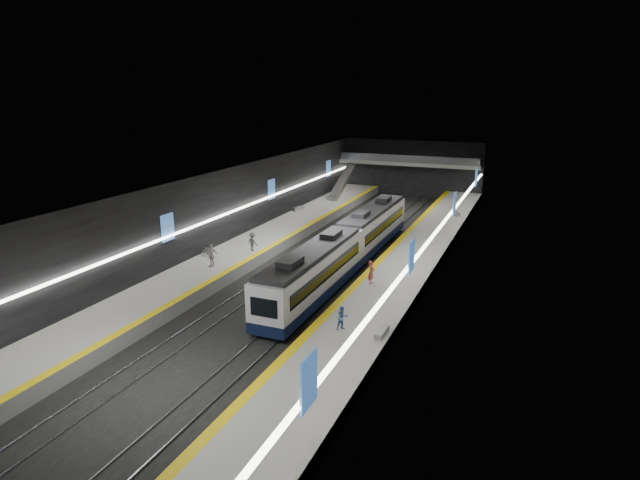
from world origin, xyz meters
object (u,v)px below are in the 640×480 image
at_px(bench_right_near, 382,332).
at_px(passenger_right_a, 371,273).
at_px(train, 347,245).
at_px(bench_left_near, 206,252).
at_px(bench_right_far, 456,213).
at_px(escalator, 342,182).
at_px(passenger_left_a, 211,256).
at_px(passenger_right_b, 342,318).
at_px(passenger_left_b, 253,242).
at_px(bench_left_far, 298,208).

relative_size(bench_right_near, passenger_right_a, 0.92).
distance_m(train, bench_right_near, 15.01).
height_order(bench_left_near, bench_right_far, bench_right_far).
distance_m(bench_left_near, bench_right_far, 30.03).
relative_size(train, escalator, 3.76).
bearing_deg(passenger_right_a, passenger_left_a, 100.13).
bearing_deg(passenger_right_a, bench_right_far, -0.82).
relative_size(train, bench_right_far, 17.79).
bearing_deg(train, bench_right_far, 73.03).
xyz_separation_m(train, passenger_right_b, (4.53, -13.42, -0.44)).
bearing_deg(escalator, bench_left_near, -93.87).
distance_m(train, passenger_right_a, 6.34).
height_order(escalator, bench_right_near, escalator).
distance_m(bench_right_far, passenger_left_a, 30.96).
height_order(passenger_right_b, passenger_left_b, passenger_left_b).
bearing_deg(bench_right_far, train, -129.00).
bearing_deg(train, passenger_right_a, -53.41).
relative_size(bench_right_near, passenger_left_b, 0.99).
bearing_deg(passenger_right_b, bench_left_far, 70.77).
xyz_separation_m(train, escalator, (-10.00, 25.95, 0.70)).
bearing_deg(passenger_right_a, passenger_left_b, 76.74).
bearing_deg(bench_left_near, escalator, 65.59).
bearing_deg(escalator, passenger_right_a, -66.07).
xyz_separation_m(train, bench_right_far, (6.19, 20.29, -0.99)).
bearing_deg(passenger_left_a, bench_left_near, -125.68).
distance_m(passenger_right_a, passenger_left_b, 13.10).
bearing_deg(passenger_right_b, bench_left_near, 100.67).
bearing_deg(escalator, train, -68.93).
xyz_separation_m(bench_left_near, bench_right_near, (19.00, -9.63, 0.01)).
relative_size(bench_right_far, passenger_left_a, 0.86).
xyz_separation_m(bench_right_far, passenger_left_b, (-14.89, -21.35, 0.64)).
bearing_deg(bench_left_far, passenger_right_a, -39.71).
relative_size(bench_left_near, passenger_left_b, 0.96).
bearing_deg(bench_right_near, bench_right_far, 92.76).
distance_m(train, bench_left_far, 19.58).
bearing_deg(bench_left_near, bench_right_far, 32.19).
bearing_deg(bench_right_far, passenger_left_b, -146.92).
bearing_deg(passenger_left_b, escalator, -68.42).
xyz_separation_m(train, bench_left_near, (-12.00, -3.61, -1.00)).
relative_size(bench_left_near, bench_right_far, 0.96).
xyz_separation_m(bench_left_far, bench_right_near, (18.82, -28.82, -0.02)).
relative_size(train, passenger_left_b, 17.84).
xyz_separation_m(escalator, passenger_left_a, (0.45, -32.32, -0.92)).
relative_size(escalator, bench_right_near, 4.82).
bearing_deg(bench_left_far, passenger_left_b, -66.11).
bearing_deg(passenger_left_a, bench_right_near, 80.12).
height_order(bench_left_far, passenger_right_b, passenger_right_b).
bearing_deg(bench_right_near, passenger_right_b, -174.59).
xyz_separation_m(bench_right_near, passenger_right_b, (-2.47, -0.17, 0.56)).
bearing_deg(passenger_left_a, passenger_right_a, 108.18).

